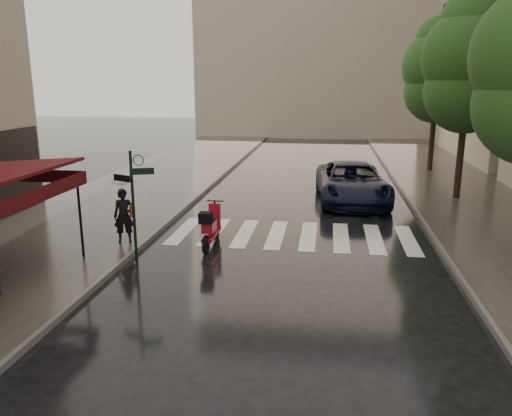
# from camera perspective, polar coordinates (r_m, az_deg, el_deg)

# --- Properties ---
(ground) EXTENTS (120.00, 120.00, 0.00)m
(ground) POSITION_cam_1_polar(r_m,az_deg,el_deg) (11.52, -13.32, -11.23)
(ground) COLOR black
(ground) RESTS_ON ground
(sidewalk_near) EXTENTS (6.00, 60.00, 0.12)m
(sidewalk_near) POSITION_cam_1_polar(r_m,az_deg,el_deg) (23.75, -13.02, 2.12)
(sidewalk_near) COLOR #38332D
(sidewalk_near) RESTS_ON ground
(sidewalk_far) EXTENTS (5.50, 60.00, 0.12)m
(sidewalk_far) POSITION_cam_1_polar(r_m,az_deg,el_deg) (23.03, 23.69, 0.90)
(sidewalk_far) COLOR #38332D
(sidewalk_far) RESTS_ON ground
(curb_near) EXTENTS (0.12, 60.00, 0.16)m
(curb_near) POSITION_cam_1_polar(r_m,az_deg,el_deg) (22.83, -5.86, 1.97)
(curb_near) COLOR #595651
(curb_near) RESTS_ON ground
(curb_far) EXTENTS (0.12, 60.00, 0.16)m
(curb_far) POSITION_cam_1_polar(r_m,az_deg,el_deg) (22.43, 16.79, 1.21)
(curb_far) COLOR #595651
(curb_far) RESTS_ON ground
(crosswalk) EXTENTS (7.85, 3.20, 0.01)m
(crosswalk) POSITION_cam_1_polar(r_m,az_deg,el_deg) (16.41, 4.18, -3.10)
(crosswalk) COLOR silver
(crosswalk) RESTS_ON ground
(signpost) EXTENTS (1.17, 0.29, 3.10)m
(signpost) POSITION_cam_1_polar(r_m,az_deg,el_deg) (14.01, -13.87, 1.23)
(signpost) COLOR black
(signpost) RESTS_ON ground
(backdrop_building) EXTENTS (22.00, 6.00, 20.00)m
(backdrop_building) POSITION_cam_1_polar(r_m,az_deg,el_deg) (47.93, 7.38, 20.20)
(backdrop_building) COLOR tan
(backdrop_building) RESTS_ON ground
(tree_mid) EXTENTS (3.80, 3.80, 8.34)m
(tree_mid) POSITION_cam_1_polar(r_m,az_deg,el_deg) (22.34, 23.22, 14.93)
(tree_mid) COLOR black
(tree_mid) RESTS_ON sidewalk_far
(tree_far) EXTENTS (3.80, 3.80, 8.16)m
(tree_far) POSITION_cam_1_polar(r_m,az_deg,el_deg) (29.21, 20.07, 14.49)
(tree_far) COLOR black
(tree_far) RESTS_ON sidewalk_far
(pedestrian_with_umbrella) EXTENTS (1.24, 1.25, 2.45)m
(pedestrian_with_umbrella) POSITION_cam_1_polar(r_m,az_deg,el_deg) (15.38, -15.03, 1.98)
(pedestrian_with_umbrella) COLOR black
(pedestrian_with_umbrella) RESTS_ON sidewalk_near
(scooter) EXTENTS (0.52, 1.94, 1.28)m
(scooter) POSITION_cam_1_polar(r_m,az_deg,el_deg) (15.18, -5.22, -2.25)
(scooter) COLOR black
(scooter) RESTS_ON ground
(parked_car) EXTENTS (3.17, 6.09, 1.64)m
(parked_car) POSITION_cam_1_polar(r_m,az_deg,el_deg) (21.16, 10.89, 2.88)
(parked_car) COLOR black
(parked_car) RESTS_ON ground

